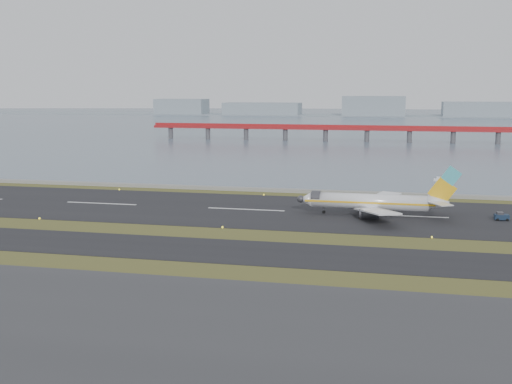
% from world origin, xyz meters
% --- Properties ---
extents(ground, '(1000.00, 1000.00, 0.00)m').
position_xyz_m(ground, '(0.00, 0.00, 0.00)').
color(ground, '#384518').
rests_on(ground, ground).
extents(apron_strip, '(1000.00, 50.00, 0.10)m').
position_xyz_m(apron_strip, '(0.00, -55.00, 0.05)').
color(apron_strip, '#303133').
rests_on(apron_strip, ground).
extents(taxiway_strip, '(1000.00, 18.00, 0.10)m').
position_xyz_m(taxiway_strip, '(0.00, -12.00, 0.05)').
color(taxiway_strip, black).
rests_on(taxiway_strip, ground).
extents(runway_strip, '(1000.00, 45.00, 0.10)m').
position_xyz_m(runway_strip, '(0.00, 30.00, 0.05)').
color(runway_strip, black).
rests_on(runway_strip, ground).
extents(seawall, '(1000.00, 2.50, 1.00)m').
position_xyz_m(seawall, '(0.00, 60.00, 0.50)').
color(seawall, gray).
rests_on(seawall, ground).
extents(bay_water, '(1400.00, 800.00, 1.30)m').
position_xyz_m(bay_water, '(0.00, 460.00, 0.00)').
color(bay_water, '#4E6170').
rests_on(bay_water, ground).
extents(red_pier, '(260.00, 5.00, 10.20)m').
position_xyz_m(red_pier, '(20.00, 250.00, 7.28)').
color(red_pier, maroon).
rests_on(red_pier, ground).
extents(far_shoreline, '(1400.00, 80.00, 60.50)m').
position_xyz_m(far_shoreline, '(13.62, 620.00, 6.07)').
color(far_shoreline, gray).
rests_on(far_shoreline, ground).
extents(airliner, '(38.52, 32.89, 12.80)m').
position_xyz_m(airliner, '(32.61, 28.94, 3.46)').
color(airliner, white).
rests_on(airliner, ground).
extents(pushback_tug, '(3.37, 2.18, 2.06)m').
position_xyz_m(pushback_tug, '(61.77, 29.58, 1.00)').
color(pushback_tug, '#15243A').
rests_on(pushback_tug, ground).
extents(workboat_near, '(6.39, 2.57, 1.51)m').
position_xyz_m(workboat_near, '(52.59, 93.55, 0.48)').
color(workboat_near, silver).
rests_on(workboat_near, ground).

